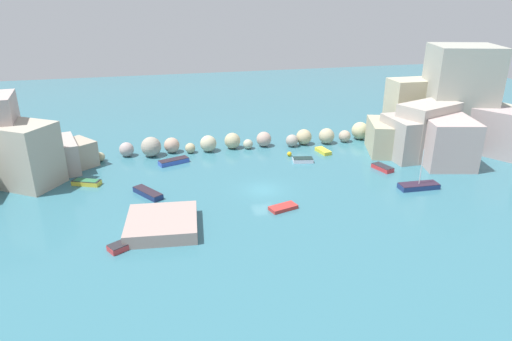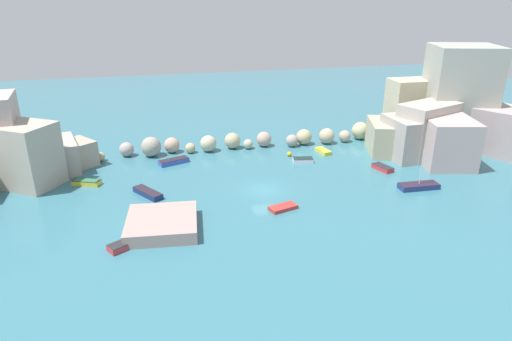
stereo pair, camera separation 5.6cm
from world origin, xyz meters
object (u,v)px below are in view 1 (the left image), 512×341
moored_boat_2 (127,244)px  moored_boat_4 (383,168)px  moored_boat_3 (148,193)px  moored_boat_8 (87,182)px  moored_boat_0 (419,186)px  moored_boat_6 (283,207)px  moored_boat_7 (323,151)px  stone_dock (162,224)px  moored_boat_5 (174,161)px  channel_buoy (289,154)px  moored_boat_1 (303,160)px

moored_boat_2 → moored_boat_4: bearing=-10.7°
moored_boat_3 → moored_boat_8: moored_boat_3 is taller
moored_boat_0 → moored_boat_6: bearing=6.9°
moored_boat_0 → moored_boat_3: (-30.44, 5.49, -0.02)m
moored_boat_4 → moored_boat_6: (-15.58, -7.64, -0.09)m
moored_boat_0 → moored_boat_4: (-1.18, 6.30, -0.05)m
moored_boat_7 → stone_dock: bearing=-63.7°
moored_boat_2 → moored_boat_8: size_ratio=0.98×
stone_dock → moored_boat_3: (-1.19, 8.17, -0.31)m
moored_boat_2 → moored_boat_8: moored_boat_8 is taller
moored_boat_0 → moored_boat_4: size_ratio=1.56×
moored_boat_4 → moored_boat_5: (-25.72, 8.59, 0.03)m
moored_boat_0 → moored_boat_5: size_ratio=1.15×
stone_dock → moored_boat_6: stone_dock is taller
moored_boat_4 → moored_boat_7: size_ratio=1.06×
moored_boat_4 → moored_boat_5: bearing=55.0°
moored_boat_3 → moored_boat_7: (24.31, 8.68, -0.06)m
moored_boat_4 → moored_boat_8: moored_boat_8 is taller
moored_boat_0 → moored_boat_7: bearing=-64.3°
channel_buoy → moored_boat_2: channel_buoy is taller
stone_dock → moored_boat_6: size_ratio=2.09×
moored_boat_0 → moored_boat_6: moored_boat_0 is taller
moored_boat_5 → stone_dock: bearing=62.7°
stone_dock → moored_boat_0: (29.25, 2.68, -0.29)m
moored_boat_1 → moored_boat_3: (-20.33, -5.91, 0.04)m
moored_boat_0 → moored_boat_5: bearing=-26.6°
moored_boat_0 → moored_boat_8: (-37.39, 10.28, -0.02)m
channel_buoy → moored_boat_2: 28.63m
moored_boat_1 → moored_boat_7: 4.85m
moored_boat_0 → moored_boat_8: size_ratio=1.37×
moored_boat_2 → moored_boat_3: size_ratio=0.82×
moored_boat_1 → moored_boat_3: moored_boat_3 is taller
channel_buoy → moored_boat_5: same height
moored_boat_5 → moored_boat_8: moored_boat_5 is taller
moored_boat_0 → moored_boat_7: (-6.13, 14.17, -0.08)m
moored_boat_4 → moored_boat_7: bearing=15.6°
moored_boat_2 → moored_boat_5: size_ratio=0.82×
moored_boat_4 → moored_boat_6: size_ratio=0.96×
moored_boat_2 → moored_boat_7: (26.38, 19.30, -0.03)m
moored_boat_1 → moored_boat_5: size_ratio=0.68×
channel_buoy → moored_boat_8: 26.46m
moored_boat_4 → moored_boat_7: (-4.95, 7.87, -0.03)m
moored_boat_7 → moored_boat_5: bearing=-101.7°
moored_boat_3 → moored_boat_8: 8.44m
moored_boat_2 → moored_boat_3: (2.07, 10.62, 0.03)m
moored_boat_0 → stone_dock: bearing=7.5°
moored_boat_5 → moored_boat_7: 20.79m
stone_dock → channel_buoy: 24.57m
channel_buoy → moored_boat_7: channel_buoy is taller
channel_buoy → moored_boat_0: size_ratio=0.13×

